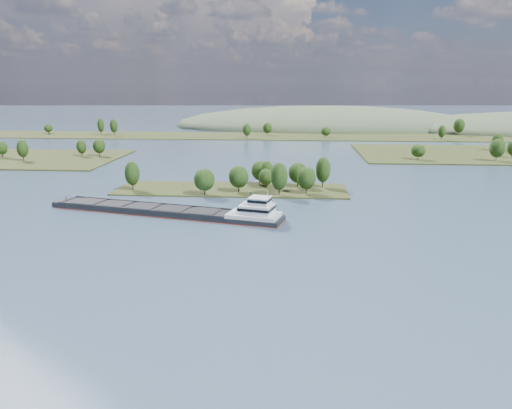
{
  "coord_description": "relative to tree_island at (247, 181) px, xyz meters",
  "views": [
    {
      "loc": [
        26.46,
        -31.74,
        45.95
      ],
      "look_at": [
        14.52,
        130.0,
        6.0
      ],
      "focal_mm": 35.0,
      "sensor_mm": 36.0,
      "label": 1
    }
  ],
  "objects": [
    {
      "name": "ground",
      "position": [
        -7.03,
        -58.76,
        -4.3
      ],
      "size": [
        1800.0,
        1800.0,
        0.0
      ],
      "primitive_type": "plane",
      "color": "#394B62",
      "rests_on": "ground"
    },
    {
      "name": "back_shoreline",
      "position": [
        1.06,
        221.11,
        -3.67
      ],
      "size": [
        900.0,
        60.0,
        15.78
      ],
      "color": "#2C3417",
      "rests_on": "ground"
    },
    {
      "name": "cargo_barge",
      "position": [
        -20.4,
        -42.13,
        -2.79
      ],
      "size": [
        88.22,
        31.56,
        11.95
      ],
      "color": "black",
      "rests_on": "ground"
    },
    {
      "name": "tree_island",
      "position": [
        0.0,
        0.0,
        0.0
      ],
      "size": [
        100.0,
        32.79,
        14.8
      ],
      "color": "#2C3417",
      "rests_on": "ground"
    },
    {
      "name": "hill_west",
      "position": [
        52.97,
        321.24,
        -4.3
      ],
      "size": [
        320.0,
        160.0,
        44.0
      ],
      "primitive_type": "ellipsoid",
      "color": "#425037",
      "rests_on": "ground"
    }
  ]
}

